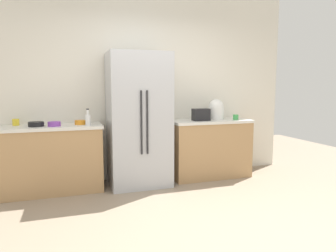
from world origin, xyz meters
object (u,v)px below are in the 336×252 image
(cup_b, at_px, (16,122))
(bowl_a, at_px, (54,124))
(bowl_c, at_px, (36,124))
(cup_a, at_px, (236,117))
(toaster, at_px, (201,115))
(bottle_a, at_px, (88,119))
(refrigerator, at_px, (139,120))
(bowl_b, at_px, (80,122))
(rice_cooker, at_px, (216,110))

(cup_b, relative_size, bowl_a, 0.54)
(cup_b, height_order, bowl_c, cup_b)
(cup_a, height_order, bowl_a, cup_a)
(toaster, xyz_separation_m, cup_b, (-2.57, 0.22, -0.05))
(bottle_a, xyz_separation_m, cup_a, (2.23, 0.02, -0.04))
(refrigerator, xyz_separation_m, bowl_b, (-0.79, 0.06, -0.01))
(bottle_a, bearing_deg, refrigerator, 6.56)
(bottle_a, relative_size, cup_a, 2.67)
(bowl_b, bearing_deg, refrigerator, -4.20)
(cup_b, bearing_deg, cup_a, -4.92)
(refrigerator, relative_size, rice_cooker, 5.92)
(bottle_a, height_order, bowl_a, bottle_a)
(bowl_c, bearing_deg, bowl_b, 4.36)
(cup_b, bearing_deg, bowl_c, -35.90)
(bowl_c, bearing_deg, cup_a, -1.59)
(toaster, height_order, cup_b, toaster)
(bottle_a, xyz_separation_m, bowl_c, (-0.64, 0.10, -0.05))
(toaster, xyz_separation_m, bowl_b, (-1.75, 0.08, -0.06))
(cup_a, xyz_separation_m, bowl_a, (-2.65, 0.03, -0.01))
(rice_cooker, distance_m, cup_b, 2.88)
(refrigerator, height_order, rice_cooker, refrigerator)
(cup_a, relative_size, bowl_a, 0.52)
(bowl_a, height_order, bowl_b, bowl_a)
(refrigerator, height_order, bowl_a, refrigerator)
(rice_cooker, height_order, bowl_b, rice_cooker)
(refrigerator, distance_m, bowl_b, 0.80)
(toaster, distance_m, bowl_a, 2.08)
(toaster, height_order, rice_cooker, rice_cooker)
(bottle_a, bearing_deg, rice_cooker, 5.19)
(cup_a, bearing_deg, bowl_a, 179.29)
(cup_b, distance_m, bowl_a, 0.54)
(cup_b, xyz_separation_m, bowl_c, (0.26, -0.19, -0.01))
(refrigerator, bearing_deg, cup_a, -2.39)
(rice_cooker, xyz_separation_m, bottle_a, (-1.97, -0.18, -0.07))
(bowl_b, relative_size, bowl_c, 0.77)
(bowl_b, bearing_deg, cup_a, -3.01)
(cup_a, height_order, cup_b, cup_b)
(toaster, bearing_deg, refrigerator, 178.90)
(cup_a, distance_m, bowl_a, 2.65)
(cup_b, bearing_deg, bottle_a, -17.55)
(rice_cooker, relative_size, bowl_c, 1.63)
(rice_cooker, distance_m, bowl_a, 2.40)
(rice_cooker, height_order, bottle_a, rice_cooker)
(bottle_a, distance_m, bowl_b, 0.18)
(refrigerator, height_order, cup_a, refrigerator)
(cup_a, xyz_separation_m, bowl_b, (-2.32, 0.12, -0.01))
(rice_cooker, relative_size, bowl_a, 1.96)
(refrigerator, xyz_separation_m, bowl_c, (-1.35, 0.02, -0.01))
(bowl_a, bearing_deg, toaster, 0.34)
(refrigerator, relative_size, cup_a, 22.43)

